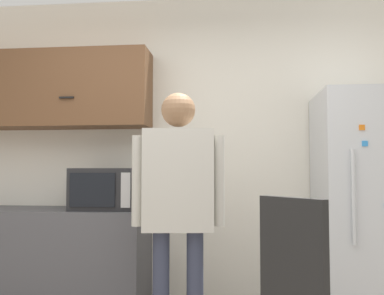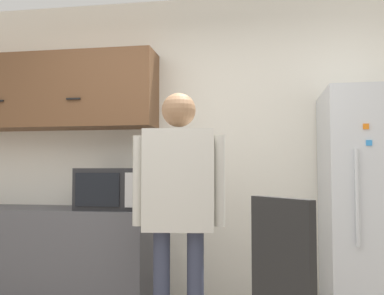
{
  "view_description": "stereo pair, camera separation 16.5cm",
  "coord_description": "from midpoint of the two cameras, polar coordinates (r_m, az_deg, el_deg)",
  "views": [
    {
      "loc": [
        0.47,
        -1.7,
        1.19
      ],
      "look_at": [
        0.19,
        1.06,
        1.35
      ],
      "focal_mm": 40.0,
      "sensor_mm": 36.0,
      "label": 1
    },
    {
      "loc": [
        0.63,
        -1.68,
        1.19
      ],
      "look_at": [
        0.19,
        1.06,
        1.35
      ],
      "focal_mm": 40.0,
      "sensor_mm": 36.0,
      "label": 2
    }
  ],
  "objects": [
    {
      "name": "microwave",
      "position": [
        3.49,
        -9.25,
        -5.44
      ],
      "size": [
        0.5,
        0.42,
        0.33
      ],
      "color": "#232326",
      "rests_on": "counter"
    },
    {
      "name": "person",
      "position": [
        2.83,
        -0.12,
        -6.05
      ],
      "size": [
        0.61,
        0.27,
        1.71
      ],
      "rotation": [
        0.0,
        0.0,
        0.12
      ],
      "color": "#33384C",
      "rests_on": "ground_plane"
    },
    {
      "name": "refrigerator",
      "position": [
        3.38,
        24.36,
        -8.13
      ],
      "size": [
        0.68,
        0.74,
        1.77
      ],
      "color": "silver",
      "rests_on": "ground_plane"
    },
    {
      "name": "back_wall",
      "position": [
        3.69,
        0.67,
        -0.76
      ],
      "size": [
        6.0,
        0.06,
        2.7
      ],
      "color": "silver",
      "rests_on": "ground_plane"
    },
    {
      "name": "upper_cabinets",
      "position": [
        3.94,
        -17.81,
        7.03
      ],
      "size": [
        1.95,
        0.36,
        0.64
      ],
      "color": "brown"
    },
    {
      "name": "counter",
      "position": [
        3.85,
        -19.0,
        -14.22
      ],
      "size": [
        1.95,
        0.57,
        0.89
      ],
      "color": "#4C4C51",
      "rests_on": "ground_plane"
    }
  ]
}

